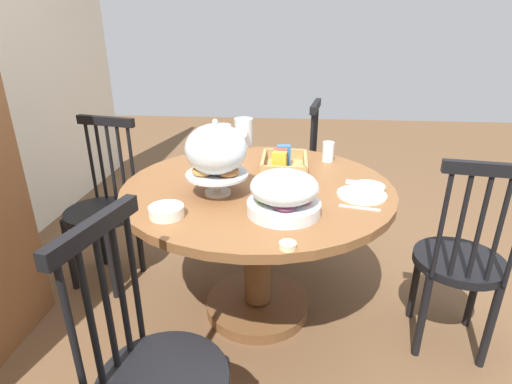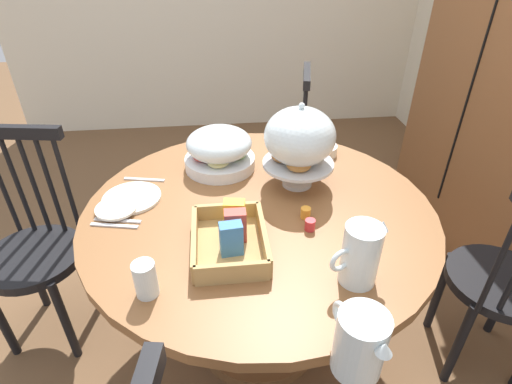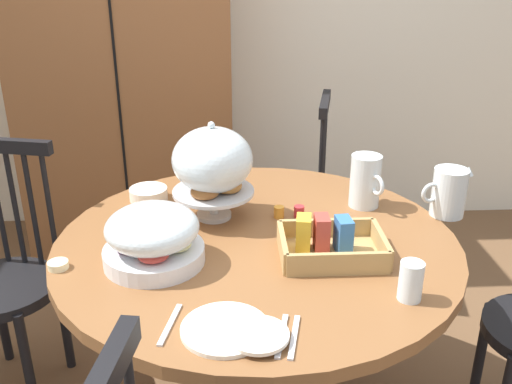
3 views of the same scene
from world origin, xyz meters
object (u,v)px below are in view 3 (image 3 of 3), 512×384
(cereal_basket, at_px, (330,244))
(pastry_stand_with_dome, at_px, (214,163))
(wooden_armoire, at_px, (127,74))
(milk_pitcher, at_px, (366,183))
(cereal_bowl, at_px, (150,194))
(dining_table, at_px, (258,290))
(windsor_chair_near_window, at_px, (294,201))
(china_plate_small, at_px, (260,335))
(drinking_glass, at_px, (413,281))
(fruit_platter_covered, at_px, (155,237))
(windsor_chair_by_cabinet, at_px, (8,284))
(butter_dish, at_px, (60,265))
(orange_juice_pitcher, at_px, (450,194))
(china_plate_large, at_px, (227,329))

(cereal_basket, bearing_deg, pastry_stand_with_dome, 140.84)
(wooden_armoire, bearing_deg, milk_pitcher, -49.35)
(cereal_basket, xyz_separation_m, cereal_bowl, (-0.60, 0.45, -0.02))
(dining_table, distance_m, windsor_chair_near_window, 0.95)
(dining_table, xyz_separation_m, china_plate_small, (-0.02, -0.52, 0.21))
(pastry_stand_with_dome, bearing_deg, drinking_glass, -45.25)
(dining_table, relative_size, fruit_platter_covered, 4.32)
(windsor_chair_near_window, xyz_separation_m, drinking_glass, (0.16, -1.28, 0.34))
(dining_table, height_order, windsor_chair_by_cabinet, windsor_chair_by_cabinet)
(dining_table, xyz_separation_m, fruit_platter_covered, (-0.31, -0.13, 0.28))
(china_plate_small, bearing_deg, butter_dish, 147.12)
(orange_juice_pitcher, relative_size, milk_pitcher, 1.03)
(cereal_basket, bearing_deg, butter_dish, -177.38)
(milk_pitcher, relative_size, china_plate_large, 0.87)
(windsor_chair_by_cabinet, xyz_separation_m, orange_juice_pitcher, (1.59, -0.09, 0.36))
(wooden_armoire, distance_m, cereal_bowl, 1.13)
(cereal_basket, height_order, cereal_bowl, cereal_basket)
(dining_table, distance_m, drinking_glass, 0.59)
(pastry_stand_with_dome, distance_m, china_plate_large, 0.68)
(china_plate_large, relative_size, china_plate_small, 1.47)
(dining_table, bearing_deg, wooden_armoire, 113.33)
(windsor_chair_by_cabinet, bearing_deg, orange_juice_pitcher, -3.08)
(wooden_armoire, relative_size, windsor_chair_near_window, 2.01)
(china_plate_small, bearing_deg, cereal_basket, 59.58)
(cereal_basket, relative_size, china_plate_small, 2.11)
(fruit_platter_covered, relative_size, cereal_bowl, 2.14)
(windsor_chair_near_window, bearing_deg, china_plate_small, -99.89)
(windsor_chair_near_window, relative_size, cereal_bowl, 6.96)
(china_plate_small, bearing_deg, milk_pitcher, 60.67)
(dining_table, relative_size, cereal_basket, 4.10)
(butter_dish, bearing_deg, cereal_basket, 2.62)
(cereal_basket, relative_size, drinking_glass, 2.87)
(china_plate_small, relative_size, cereal_bowl, 1.07)
(dining_table, xyz_separation_m, butter_dish, (-0.59, -0.15, 0.21))
(china_plate_large, relative_size, butter_dish, 3.67)
(pastry_stand_with_dome, xyz_separation_m, milk_pitcher, (0.54, 0.07, -0.11))
(wooden_armoire, xyz_separation_m, china_plate_small, (0.59, -1.94, -0.23))
(windsor_chair_near_window, distance_m, cereal_basket, 1.09)
(windsor_chair_by_cabinet, distance_m, drinking_glass, 1.48)
(pastry_stand_with_dome, relative_size, china_plate_large, 1.56)
(drinking_glass, height_order, butter_dish, drinking_glass)
(butter_dish, bearing_deg, fruit_platter_covered, 4.27)
(wooden_armoire, relative_size, cereal_bowl, 14.00)
(china_plate_small, bearing_deg, drinking_glass, 20.80)
(pastry_stand_with_dome, relative_size, butter_dish, 5.73)
(dining_table, height_order, china_plate_small, china_plate_small)
(cereal_basket, height_order, china_plate_large, cereal_basket)
(wooden_armoire, relative_size, cereal_basket, 6.20)
(dining_table, distance_m, pastry_stand_with_dome, 0.45)
(dining_table, relative_size, butter_dish, 21.59)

